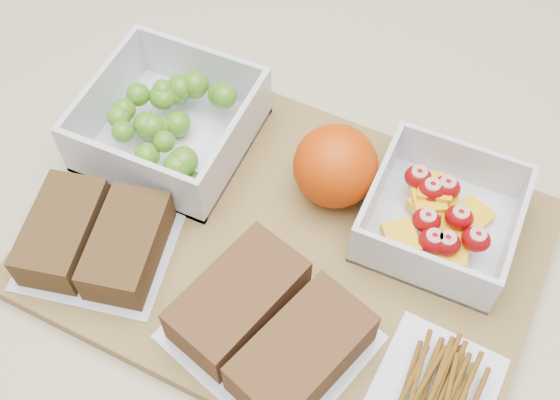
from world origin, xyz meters
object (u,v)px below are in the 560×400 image
Objects in this scene: sandwich_bag_left at (95,239)px; sandwich_bag_center at (269,327)px; fruit_container at (440,218)px; pretzel_bag at (435,389)px; grape_container at (170,121)px; cutting_board at (287,247)px; orange at (335,166)px.

sandwich_bag_center is at bearing -4.48° from sandwich_bag_left.
fruit_container is 1.08× the size of pretzel_bag.
sandwich_bag_left is (0.00, -0.13, -0.01)m from grape_container.
pretzel_bag is at bearing -0.78° from sandwich_bag_left.
cutting_board is at bearing -150.46° from fruit_container.
fruit_container is at bearing 1.04° from grape_container.
grape_container is (-0.14, 0.06, 0.03)m from cutting_board.
cutting_board is 0.08m from orange.
orange reaches higher than fruit_container.
fruit_container is (0.11, 0.06, 0.03)m from cutting_board.
sandwich_bag_left is 0.17m from sandwich_bag_center.
sandwich_bag_left reaches higher than cutting_board.
orange is at bearing 41.15° from sandwich_bag_left.
cutting_board is at bearing 26.83° from sandwich_bag_left.
pretzel_bag is at bearing 3.90° from sandwich_bag_center.
grape_container reaches higher than sandwich_bag_left.
grape_container is 0.26m from fruit_container.
grape_container reaches higher than pretzel_bag.
grape_container reaches higher than sandwich_bag_center.
orange is at bearing 2.45° from grape_container.
fruit_container is (0.26, 0.00, -0.01)m from grape_container.
sandwich_bag_center is at bearing -121.24° from fruit_container.
orange is 0.66× the size of pretzel_bag.
orange is at bearing 92.58° from sandwich_bag_center.
pretzel_bag is (0.14, -0.14, -0.03)m from orange.
fruit_container is 0.10m from orange.
sandwich_bag_left is (-0.26, -0.14, -0.00)m from fruit_container.
fruit_container is 0.71× the size of sandwich_bag_center.
fruit_container is at bearing 106.09° from pretzel_bag.
fruit_container reaches higher than cutting_board.
fruit_container is 0.86× the size of sandwich_bag_left.
orange is at bearing 134.04° from pretzel_bag.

